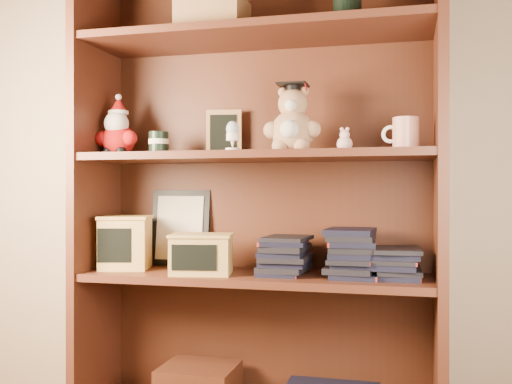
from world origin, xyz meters
TOP-DOWN VIEW (x-y plane):
  - bookcase at (0.01, 1.36)m, footprint 1.20×0.35m
  - shelf_lower at (0.01, 1.30)m, footprint 1.14×0.33m
  - shelf_upper at (0.01, 1.30)m, footprint 1.14×0.33m
  - santa_plush at (-0.49, 1.30)m, footprint 0.16×0.11m
  - teachers_tin at (-0.34, 1.30)m, footprint 0.07×0.07m
  - chalkboard_plaque at (-0.14, 1.42)m, footprint 0.13×0.08m
  - egg_cup at (-0.05, 1.23)m, footprint 0.05×0.05m
  - grad_teddy_bear at (0.13, 1.30)m, footprint 0.19×0.16m
  - pink_figurine at (0.30, 1.30)m, footprint 0.05×0.05m
  - teacher_mug at (0.49, 1.30)m, footprint 0.12×0.08m
  - certificate_frame at (-0.31, 1.44)m, footprint 0.22×0.06m
  - treats_box at (-0.46, 1.30)m, footprint 0.21×0.21m
  - pencils_box at (-0.16, 1.24)m, footprint 0.22×0.18m
  - book_stack_left at (0.11, 1.30)m, footprint 0.14×0.20m
  - book_stack_mid at (0.33, 1.30)m, footprint 0.14×0.20m
  - book_stack_right at (0.46, 1.30)m, footprint 0.14×0.20m

SIDE VIEW (x-z plane):
  - shelf_lower at x=0.01m, z-range 0.53..0.55m
  - book_stack_right at x=0.46m, z-range 0.55..0.65m
  - book_stack_left at x=0.11m, z-range 0.55..0.68m
  - pencils_box at x=-0.16m, z-range 0.55..0.68m
  - book_stack_mid at x=0.33m, z-range 0.55..0.69m
  - treats_box at x=-0.46m, z-range 0.55..0.74m
  - certificate_frame at x=-0.31m, z-range 0.55..0.83m
  - bookcase at x=0.01m, z-range -0.02..1.58m
  - shelf_upper at x=0.01m, z-range 0.93..0.95m
  - pink_figurine at x=0.30m, z-range 0.94..1.02m
  - teachers_tin at x=-0.34m, z-range 0.95..1.03m
  - teacher_mug at x=0.49m, z-range 0.95..1.05m
  - egg_cup at x=-0.05m, z-range 0.95..1.05m
  - chalkboard_plaque at x=-0.14m, z-range 0.95..1.11m
  - santa_plush at x=-0.49m, z-range 0.92..1.14m
  - grad_teddy_bear at x=0.13m, z-range 0.92..1.15m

